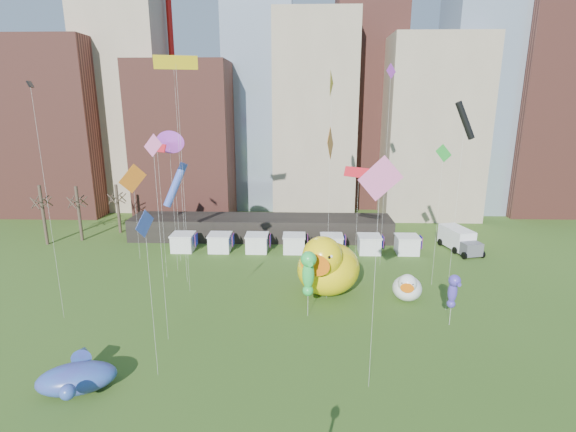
{
  "coord_description": "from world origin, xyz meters",
  "views": [
    {
      "loc": [
        2.02,
        -19.09,
        19.51
      ],
      "look_at": [
        1.07,
        9.37,
        12.0
      ],
      "focal_mm": 27.0,
      "sensor_mm": 36.0,
      "label": 1
    }
  ],
  "objects_px": {
    "big_duck": "(327,266)",
    "seahorse_green": "(308,270)",
    "box_truck": "(459,239)",
    "seahorse_purple": "(453,289)",
    "small_duck": "(407,287)",
    "whale_inflatable": "(77,376)"
  },
  "relations": [
    {
      "from": "big_duck",
      "to": "seahorse_purple",
      "type": "relative_size",
      "value": 1.98
    },
    {
      "from": "seahorse_purple",
      "to": "whale_inflatable",
      "type": "distance_m",
      "value": 30.73
    },
    {
      "from": "seahorse_green",
      "to": "box_truck",
      "type": "relative_size",
      "value": 0.88
    },
    {
      "from": "seahorse_green",
      "to": "box_truck",
      "type": "height_order",
      "value": "seahorse_green"
    },
    {
      "from": "small_duck",
      "to": "seahorse_green",
      "type": "relative_size",
      "value": 0.68
    },
    {
      "from": "big_duck",
      "to": "seahorse_green",
      "type": "bearing_deg",
      "value": -92.32
    },
    {
      "from": "small_duck",
      "to": "big_duck",
      "type": "bearing_deg",
      "value": -174.58
    },
    {
      "from": "small_duck",
      "to": "seahorse_purple",
      "type": "relative_size",
      "value": 0.89
    },
    {
      "from": "big_duck",
      "to": "box_truck",
      "type": "xyz_separation_m",
      "value": [
        18.62,
        14.55,
        -1.61
      ]
    },
    {
      "from": "big_duck",
      "to": "small_duck",
      "type": "bearing_deg",
      "value": 10.4
    },
    {
      "from": "small_duck",
      "to": "box_truck",
      "type": "relative_size",
      "value": 0.6
    },
    {
      "from": "seahorse_green",
      "to": "small_duck",
      "type": "bearing_deg",
      "value": 13.78
    },
    {
      "from": "small_duck",
      "to": "box_truck",
      "type": "height_order",
      "value": "small_duck"
    },
    {
      "from": "whale_inflatable",
      "to": "big_duck",
      "type": "bearing_deg",
      "value": 24.06
    },
    {
      "from": "seahorse_green",
      "to": "seahorse_purple",
      "type": "relative_size",
      "value": 1.32
    },
    {
      "from": "big_duck",
      "to": "box_truck",
      "type": "relative_size",
      "value": 1.32
    },
    {
      "from": "box_truck",
      "to": "small_duck",
      "type": "bearing_deg",
      "value": -137.9
    },
    {
      "from": "seahorse_purple",
      "to": "big_duck",
      "type": "bearing_deg",
      "value": 139.89
    },
    {
      "from": "big_duck",
      "to": "whale_inflatable",
      "type": "relative_size",
      "value": 1.45
    },
    {
      "from": "small_duck",
      "to": "whale_inflatable",
      "type": "bearing_deg",
      "value": -135.63
    },
    {
      "from": "seahorse_green",
      "to": "box_truck",
      "type": "bearing_deg",
      "value": 36.8
    },
    {
      "from": "small_duck",
      "to": "seahorse_green",
      "type": "distance_m",
      "value": 11.22
    }
  ]
}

